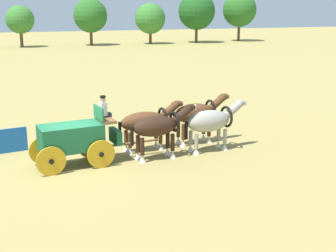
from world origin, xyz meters
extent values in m
plane|color=#9E8C4C|center=(0.00, 0.00, 0.00)|extent=(220.00, 220.00, 0.00)
cube|color=#195B38|center=(0.00, 0.00, 1.21)|extent=(2.60, 1.54, 1.06)
cube|color=brown|center=(1.49, 0.14, 1.77)|extent=(0.67, 1.23, 0.12)
cube|color=#195B38|center=(1.89, 0.18, 1.03)|extent=(0.34, 1.07, 0.60)
cube|color=#195B38|center=(1.19, 0.11, 2.11)|extent=(0.17, 1.18, 0.55)
cube|color=gold|center=(0.00, 0.00, 0.58)|extent=(2.74, 0.42, 0.16)
cylinder|color=gold|center=(0.92, 0.85, 0.58)|extent=(1.16, 0.19, 1.15)
cylinder|color=black|center=(0.92, 0.85, 0.58)|extent=(0.22, 0.20, 0.20)
cylinder|color=gold|center=(1.06, -0.66, 0.58)|extent=(1.16, 0.19, 1.15)
cylinder|color=black|center=(1.06, -0.66, 0.58)|extent=(0.22, 0.20, 0.20)
cylinder|color=gold|center=(-1.06, 0.66, 0.58)|extent=(1.16, 0.19, 1.15)
cylinder|color=black|center=(-1.06, 0.66, 0.58)|extent=(0.22, 0.20, 0.20)
cylinder|color=gold|center=(-0.92, -0.85, 0.58)|extent=(1.16, 0.19, 1.15)
cylinder|color=black|center=(-0.92, -0.85, 0.58)|extent=(0.22, 0.20, 0.20)
cylinder|color=brown|center=(2.53, 0.24, 0.63)|extent=(2.60, 0.34, 0.10)
cube|color=#2D2D33|center=(1.58, 0.44, 1.91)|extent=(0.43, 0.36, 0.16)
cube|color=silver|center=(1.46, 0.43, 2.19)|extent=(0.27, 0.38, 0.55)
sphere|color=tan|center=(1.46, 0.43, 2.57)|extent=(0.22, 0.22, 0.22)
cylinder|color=black|center=(1.46, 0.43, 2.70)|extent=(0.24, 0.24, 0.08)
ellipsoid|color=brown|center=(3.37, 0.97, 1.35)|extent=(2.20, 1.07, 0.87)
cylinder|color=brown|center=(4.09, 1.28, 0.63)|extent=(0.18, 0.18, 0.68)
cone|color=silver|center=(4.09, 1.28, 0.15)|extent=(0.30, 0.30, 0.29)
cylinder|color=brown|center=(4.13, 0.80, 0.63)|extent=(0.18, 0.18, 0.68)
cone|color=silver|center=(4.13, 0.80, 0.15)|extent=(0.30, 0.30, 0.29)
cylinder|color=brown|center=(2.61, 1.14, 0.63)|extent=(0.18, 0.18, 0.68)
cone|color=silver|center=(2.61, 1.14, 0.15)|extent=(0.30, 0.30, 0.29)
cylinder|color=brown|center=(2.65, 0.66, 0.63)|extent=(0.18, 0.18, 0.68)
cone|color=silver|center=(2.65, 0.66, 0.15)|extent=(0.30, 0.30, 0.29)
cylinder|color=brown|center=(4.69, 1.09, 1.74)|extent=(0.97, 0.45, 0.81)
ellipsoid|color=brown|center=(5.05, 1.13, 1.99)|extent=(0.62, 0.32, 0.32)
cube|color=silver|center=(5.33, 1.16, 1.99)|extent=(0.07, 0.11, 0.24)
torus|color=black|center=(4.32, 1.06, 1.45)|extent=(0.20, 0.91, 0.91)
cylinder|color=black|center=(2.26, 0.87, 1.05)|extent=(0.14, 0.14, 0.80)
ellipsoid|color=#331E14|center=(3.49, -0.32, 1.43)|extent=(2.08, 1.04, 0.86)
cylinder|color=#331E14|center=(4.17, -0.02, 0.69)|extent=(0.18, 0.18, 0.74)
cone|color=silver|center=(4.17, -0.02, 0.16)|extent=(0.30, 0.30, 0.32)
cylinder|color=#331E14|center=(4.21, -0.49, 0.69)|extent=(0.18, 0.18, 0.74)
cone|color=silver|center=(4.21, -0.49, 0.16)|extent=(0.30, 0.30, 0.32)
cylinder|color=#331E14|center=(2.77, -0.15, 0.69)|extent=(0.18, 0.18, 0.74)
cone|color=silver|center=(2.77, -0.15, 0.16)|extent=(0.30, 0.30, 0.32)
cylinder|color=#331E14|center=(2.81, -0.63, 0.69)|extent=(0.18, 0.18, 0.74)
cone|color=silver|center=(2.81, -0.63, 0.16)|extent=(0.30, 0.30, 0.32)
cylinder|color=#331E14|center=(4.76, -0.20, 1.82)|extent=(0.97, 0.45, 0.81)
ellipsoid|color=#331E14|center=(5.12, -0.17, 2.07)|extent=(0.62, 0.32, 0.32)
cube|color=silver|center=(5.40, -0.14, 2.07)|extent=(0.07, 0.11, 0.24)
torus|color=black|center=(4.39, -0.24, 1.53)|extent=(0.20, 0.90, 0.89)
cylinder|color=black|center=(2.44, -0.42, 1.13)|extent=(0.14, 0.14, 0.80)
ellipsoid|color=brown|center=(5.96, 1.21, 1.46)|extent=(2.06, 1.10, 0.92)
cylinder|color=brown|center=(6.62, 1.53, 0.70)|extent=(0.18, 0.18, 0.75)
cone|color=silver|center=(6.62, 1.53, 0.16)|extent=(0.30, 0.30, 0.32)
cylinder|color=brown|center=(6.67, 1.03, 0.70)|extent=(0.18, 0.18, 0.75)
cone|color=silver|center=(6.67, 1.03, 0.16)|extent=(0.30, 0.30, 0.32)
cylinder|color=brown|center=(5.24, 1.40, 0.70)|extent=(0.18, 0.18, 0.75)
cone|color=silver|center=(5.24, 1.40, 0.16)|extent=(0.30, 0.30, 0.32)
cylinder|color=brown|center=(5.29, 0.90, 0.70)|extent=(0.18, 0.18, 0.75)
cone|color=silver|center=(5.29, 0.90, 0.16)|extent=(0.30, 0.30, 0.32)
cylinder|color=brown|center=(7.21, 1.33, 1.86)|extent=(0.97, 0.45, 0.81)
ellipsoid|color=brown|center=(7.58, 1.37, 2.12)|extent=(0.62, 0.32, 0.32)
cube|color=silver|center=(7.86, 1.39, 2.12)|extent=(0.07, 0.11, 0.24)
torus|color=black|center=(6.84, 1.30, 1.56)|extent=(0.21, 0.96, 0.95)
cylinder|color=black|center=(4.92, 1.12, 1.16)|extent=(0.14, 0.14, 0.80)
ellipsoid|color=#9E998E|center=(6.08, -0.08, 1.38)|extent=(2.20, 1.16, 0.97)
cylinder|color=#9E998E|center=(6.79, 0.25, 0.63)|extent=(0.18, 0.18, 0.67)
cone|color=silver|center=(6.79, 0.25, 0.14)|extent=(0.30, 0.30, 0.29)
cylinder|color=#9E998E|center=(6.84, -0.28, 0.63)|extent=(0.18, 0.18, 0.67)
cone|color=silver|center=(6.84, -0.28, 0.14)|extent=(0.30, 0.30, 0.29)
cylinder|color=#9E998E|center=(5.32, 0.12, 0.63)|extent=(0.18, 0.18, 0.67)
cone|color=silver|center=(5.32, 0.12, 0.14)|extent=(0.30, 0.30, 0.29)
cylinder|color=#9E998E|center=(5.37, -0.41, 0.63)|extent=(0.18, 0.18, 0.67)
cone|color=silver|center=(5.37, -0.41, 0.14)|extent=(0.30, 0.30, 0.29)
cylinder|color=#9E998E|center=(7.39, 0.04, 1.78)|extent=(0.97, 0.45, 0.81)
ellipsoid|color=#9E998E|center=(7.76, 0.08, 2.04)|extent=(0.62, 0.32, 0.32)
cube|color=silver|center=(8.04, 0.10, 2.04)|extent=(0.07, 0.11, 0.24)
torus|color=black|center=(7.03, 0.01, 1.48)|extent=(0.21, 1.00, 0.99)
cylinder|color=black|center=(4.98, -0.18, 1.08)|extent=(0.14, 0.14, 0.80)
cylinder|color=brown|center=(1.97, 61.30, 1.41)|extent=(0.50, 0.50, 2.81)
sphere|color=#387A2D|center=(1.97, 61.30, 4.39)|extent=(4.51, 4.51, 4.51)
cylinder|color=brown|center=(13.35, 61.09, 1.47)|extent=(0.50, 0.50, 2.95)
sphere|color=#286623|center=(13.35, 61.09, 4.94)|extent=(5.70, 5.70, 5.70)
cylinder|color=brown|center=(23.84, 60.66, 1.26)|extent=(0.50, 0.50, 2.53)
sphere|color=#387A2D|center=(23.84, 60.66, 4.40)|extent=(5.34, 5.34, 5.34)
cylinder|color=brown|center=(32.72, 60.57, 1.64)|extent=(0.50, 0.50, 3.28)
sphere|color=#1E561E|center=(32.72, 60.57, 5.62)|extent=(6.69, 6.69, 6.69)
cylinder|color=brown|center=(42.09, 61.51, 1.80)|extent=(0.50, 0.50, 3.60)
sphere|color=#286623|center=(42.09, 61.51, 5.83)|extent=(6.37, 6.37, 6.37)
camera|label=1|loc=(-2.66, -18.07, 6.29)|focal=49.25mm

